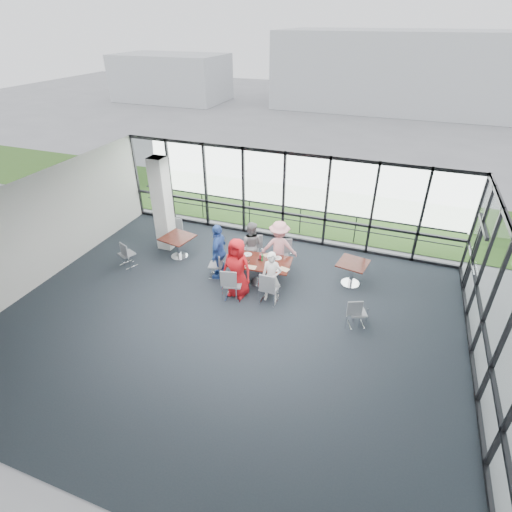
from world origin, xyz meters
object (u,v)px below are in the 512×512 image
(diner_near_left, at_px, (237,268))
(chair_main_nr, at_px, (269,287))
(chair_main_end, at_px, (216,265))
(diner_end, at_px, (219,251))
(structural_column, at_px, (162,204))
(chair_main_fr, at_px, (281,256))
(main_table, at_px, (259,265))
(chair_spare_r, at_px, (358,312))
(diner_far_left, at_px, (251,245))
(chair_main_fl, at_px, (252,251))
(chair_spare_lb, at_px, (177,232))
(diner_near_right, at_px, (271,277))
(chair_spare_la, at_px, (127,254))
(diner_far_right, at_px, (279,247))
(side_table_left, at_px, (178,240))
(side_table_right, at_px, (353,266))
(chair_main_nl, at_px, (233,284))

(diner_near_left, relative_size, chair_main_nr, 1.83)
(chair_main_end, bearing_deg, diner_end, 106.50)
(structural_column, distance_m, chair_main_fr, 4.30)
(main_table, height_order, chair_main_nr, chair_main_nr)
(structural_column, height_order, chair_spare_r, structural_column)
(diner_far_left, height_order, chair_main_fl, diner_far_left)
(diner_end, relative_size, chair_spare_lb, 2.04)
(diner_near_right, distance_m, chair_spare_la, 4.93)
(diner_far_left, bearing_deg, diner_end, 51.37)
(chair_main_end, height_order, chair_spare_lb, chair_spare_lb)
(chair_main_fr, bearing_deg, chair_main_nr, 80.23)
(diner_near_right, relative_size, chair_main_end, 1.82)
(diner_far_right, height_order, chair_spare_r, diner_far_right)
(side_table_left, height_order, side_table_right, same)
(main_table, xyz_separation_m, chair_spare_lb, (-3.56, 1.26, -0.18))
(diner_near_left, relative_size, chair_spare_lb, 2.06)
(side_table_left, height_order, chair_spare_la, chair_spare_la)
(diner_near_left, bearing_deg, chair_spare_lb, 152.98)
(chair_main_fl, xyz_separation_m, chair_spare_lb, (-2.96, 0.35, -0.03))
(diner_near_right, relative_size, chair_main_nl, 1.58)
(side_table_left, distance_m, chair_spare_r, 6.27)
(chair_spare_lb, bearing_deg, chair_main_end, 157.34)
(diner_near_right, relative_size, chair_spare_r, 1.82)
(structural_column, relative_size, chair_main_end, 3.78)
(main_table, height_order, diner_far_right, diner_far_right)
(main_table, height_order, diner_near_right, diner_near_right)
(main_table, xyz_separation_m, diner_near_left, (-0.38, -0.80, 0.28))
(side_table_left, xyz_separation_m, chair_main_fr, (3.42, 0.47, -0.16))
(main_table, xyz_separation_m, diner_end, (-1.27, -0.12, 0.27))
(main_table, height_order, chair_main_end, chair_main_end)
(diner_near_left, bearing_deg, side_table_left, 160.41)
(diner_near_right, xyz_separation_m, chair_main_end, (-1.97, 0.54, -0.35))
(chair_main_nl, bearing_deg, chair_main_fl, 82.77)
(structural_column, relative_size, diner_near_left, 1.77)
(diner_far_right, xyz_separation_m, chair_main_nr, (0.24, -1.61, -0.37))
(diner_near_left, xyz_separation_m, chair_main_nl, (-0.04, -0.19, -0.41))
(main_table, height_order, diner_near_left, diner_near_left)
(diner_far_right, bearing_deg, chair_spare_la, 4.53)
(diner_near_left, xyz_separation_m, chair_spare_r, (3.43, -0.18, -0.48))
(main_table, relative_size, chair_main_nr, 1.97)
(diner_far_right, bearing_deg, main_table, 54.16)
(chair_main_fl, bearing_deg, main_table, 104.01)
(chair_spare_la, bearing_deg, chair_spare_r, 20.40)
(diner_far_left, xyz_separation_m, diner_end, (-0.69, -0.91, 0.11))
(chair_spare_r, bearing_deg, main_table, 138.15)
(chair_spare_r, bearing_deg, structural_column, 140.08)
(chair_main_nl, bearing_deg, diner_end, 121.56)
(diner_near_left, distance_m, chair_main_fl, 1.77)
(diner_far_right, bearing_deg, chair_main_end, 17.39)
(side_table_left, distance_m, diner_near_right, 3.85)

